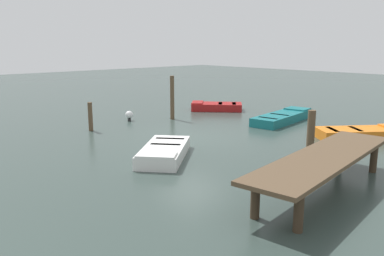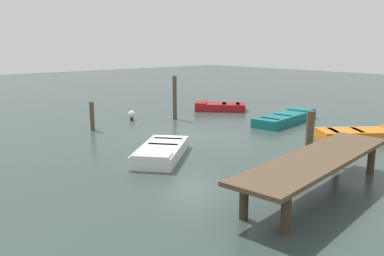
# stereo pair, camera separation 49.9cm
# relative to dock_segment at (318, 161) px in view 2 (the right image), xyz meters

# --- Properties ---
(ground_plane) EXTENTS (80.00, 80.00, 0.00)m
(ground_plane) POSITION_rel_dock_segment_xyz_m (-1.76, -6.69, -0.84)
(ground_plane) COLOR #33423D
(dock_segment) EXTENTS (6.26, 2.10, 0.95)m
(dock_segment) POSITION_rel_dock_segment_xyz_m (0.00, 0.00, 0.00)
(dock_segment) COLOR brown
(dock_segment) RESTS_ON ground_plane
(rowboat_red) EXTENTS (2.82, 2.93, 0.46)m
(rowboat_red) POSITION_rel_dock_segment_xyz_m (-7.20, -10.48, -0.62)
(rowboat_red) COLOR maroon
(rowboat_red) RESTS_ON ground_plane
(rowboat_orange) EXTENTS (3.51, 3.10, 0.46)m
(rowboat_orange) POSITION_rel_dock_segment_xyz_m (-6.43, -1.84, -0.62)
(rowboat_orange) COLOR orange
(rowboat_orange) RESTS_ON ground_plane
(rowboat_white) EXTENTS (3.16, 2.93, 0.46)m
(rowboat_white) POSITION_rel_dock_segment_xyz_m (1.01, -5.08, -0.62)
(rowboat_white) COLOR silver
(rowboat_white) RESTS_ON ground_plane
(rowboat_teal) EXTENTS (4.31, 1.77, 0.46)m
(rowboat_teal) POSITION_rel_dock_segment_xyz_m (-7.08, -5.97, -0.62)
(rowboat_teal) COLOR #14666B
(rowboat_teal) RESTS_ON ground_plane
(mooring_piling_mid_left) EXTENTS (0.26, 0.26, 1.45)m
(mooring_piling_mid_left) POSITION_rel_dock_segment_xyz_m (-3.18, -2.23, -0.11)
(mooring_piling_mid_left) COLOR brown
(mooring_piling_mid_left) RESTS_ON ground_plane
(mooring_piling_far_right) EXTENTS (0.20, 0.20, 2.14)m
(mooring_piling_far_right) POSITION_rel_dock_segment_xyz_m (-3.65, -10.11, 0.24)
(mooring_piling_far_right) COLOR brown
(mooring_piling_far_right) RESTS_ON ground_plane
(mooring_piling_near_right) EXTENTS (0.19, 0.19, 1.23)m
(mooring_piling_near_right) POSITION_rel_dock_segment_xyz_m (0.65, -10.46, -0.22)
(mooring_piling_near_right) COLOR brown
(mooring_piling_near_right) RESTS_ON ground_plane
(marker_buoy) EXTENTS (0.36, 0.36, 0.48)m
(marker_buoy) POSITION_rel_dock_segment_xyz_m (-1.84, -11.23, -0.55)
(marker_buoy) COLOR #262626
(marker_buoy) RESTS_ON ground_plane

